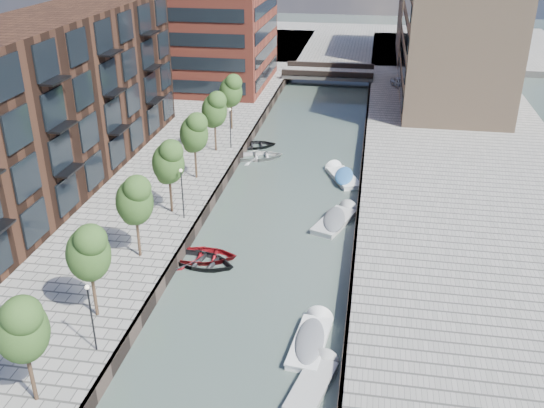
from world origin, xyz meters
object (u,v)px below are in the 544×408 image
(tree_6, at_px, (231,90))
(motorboat_3, at_px, (342,176))
(sloop_1, at_px, (202,265))
(sloop_4, at_px, (255,147))
(bridge, at_px, (329,73))
(sloop_3, at_px, (259,159))
(tree_4, at_px, (194,132))
(motorboat_2, at_px, (315,381))
(tree_2, at_px, (134,199))
(car, at_px, (400,83))
(tree_5, at_px, (214,109))
(tree_0, at_px, (21,327))
(tree_1, at_px, (88,251))
(sloop_2, at_px, (204,259))
(tree_3, at_px, (168,161))
(motorboat_1, at_px, (312,339))
(motorboat_4, at_px, (337,220))

(tree_6, bearing_deg, motorboat_3, -37.17)
(sloop_1, xyz_separation_m, sloop_4, (-0.97, 24.14, 0.00))
(bridge, distance_m, sloop_3, 32.34)
(bridge, xyz_separation_m, tree_4, (-8.50, -40.00, 3.92))
(bridge, xyz_separation_m, motorboat_3, (4.29, -35.70, -1.18))
(tree_6, xyz_separation_m, sloop_1, (4.07, -26.93, -5.31))
(tree_6, relative_size, motorboat_2, 1.23)
(tree_2, distance_m, car, 52.59)
(bridge, bearing_deg, car, -26.06)
(tree_5, relative_size, sloop_1, 1.20)
(sloop_3, bearing_deg, tree_0, 154.93)
(tree_1, distance_m, tree_2, 7.00)
(tree_4, height_order, sloop_2, tree_4)
(tree_3, bearing_deg, sloop_1, -55.53)
(sloop_2, bearing_deg, sloop_3, -7.28)
(tree_0, distance_m, tree_5, 35.00)
(tree_2, height_order, motorboat_1, tree_2)
(motorboat_4, bearing_deg, tree_0, -119.15)
(tree_2, height_order, motorboat_4, tree_2)
(sloop_2, height_order, sloop_4, sloop_2)
(tree_0, height_order, tree_3, same)
(car, bearing_deg, sloop_3, -140.94)
(motorboat_4, bearing_deg, tree_1, -128.59)
(tree_0, xyz_separation_m, motorboat_2, (13.19, 4.57, -5.22))
(tree_1, height_order, car, tree_1)
(sloop_1, distance_m, sloop_3, 20.92)
(tree_5, height_order, motorboat_2, tree_5)
(tree_0, distance_m, motorboat_4, 27.10)
(tree_5, xyz_separation_m, motorboat_2, (13.19, -30.43, -5.22))
(motorboat_1, distance_m, motorboat_2, 3.36)
(tree_3, distance_m, motorboat_1, 18.91)
(tree_4, bearing_deg, motorboat_2, -60.62)
(tree_1, relative_size, sloop_2, 1.24)
(tree_5, distance_m, motorboat_4, 18.22)
(motorboat_3, bearing_deg, motorboat_1, -90.41)
(tree_0, xyz_separation_m, sloop_4, (3.10, 39.20, -5.31))
(tree_2, bearing_deg, tree_1, -90.00)
(sloop_1, distance_m, sloop_4, 24.16)
(tree_4, xyz_separation_m, sloop_2, (3.99, -12.19, -5.31))
(bridge, distance_m, sloop_4, 29.33)
(tree_0, relative_size, tree_2, 1.00)
(sloop_3, relative_size, motorboat_3, 0.89)
(tree_3, bearing_deg, tree_4, 90.00)
(bridge, relative_size, tree_2, 2.18)
(tree_4, height_order, tree_6, same)
(tree_2, relative_size, sloop_3, 1.21)
(tree_4, xyz_separation_m, sloop_3, (4.21, 7.98, -5.31))
(sloop_1, distance_m, sloop_2, 0.75)
(sloop_3, bearing_deg, car, -46.50)
(bridge, relative_size, sloop_4, 2.82)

